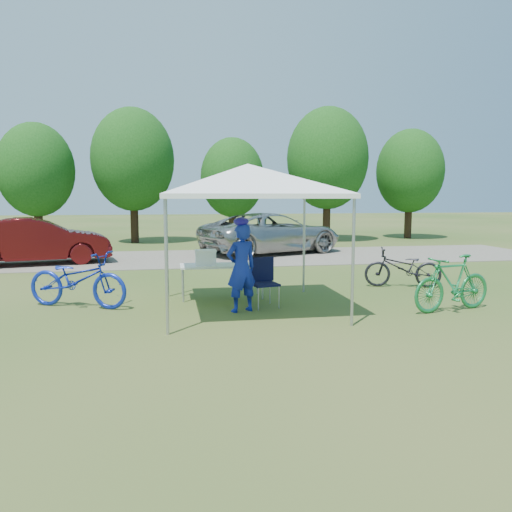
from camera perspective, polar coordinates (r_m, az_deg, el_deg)
The scene contains 14 objects.
ground at distance 9.52m, azimuth -0.92°, elevation -6.11°, with size 100.00×100.00×0.00m, color #2D5119.
gravel_strip at distance 17.36m, azimuth -5.06°, elevation -0.19°, with size 24.00×5.00×0.02m, color gray.
canopy at distance 9.29m, azimuth -0.95°, elevation 10.03°, with size 4.53×4.53×3.00m.
treeline at distance 23.28m, azimuth -7.18°, elevation 10.26°, with size 24.89×4.28×6.30m.
folding_table at distance 10.49m, azimuth -3.94°, elevation -1.21°, with size 1.73×0.72×0.71m.
folding_chair at distance 9.72m, azimuth 0.84°, elevation -2.47°, with size 0.57×0.60×0.95m.
cooler at distance 10.44m, azimuth -5.78°, elevation -0.14°, with size 0.44×0.30×0.32m.
ice_cream_cup at distance 10.50m, azimuth -1.20°, elevation -0.80°, with size 0.07×0.07×0.06m, color gold.
cyclist at distance 9.21m, azimuth -1.69°, elevation -1.37°, with size 0.60×0.39×1.64m, color #122399.
bike_blue at distance 10.19m, azimuth -19.72°, elevation -2.54°, with size 0.72×2.07×1.09m, color #132AAD.
bike_green at distance 9.99m, azimuth 21.54°, elevation -2.90°, with size 0.50×1.76×1.06m, color #1D8242.
bike_dark at distance 12.22m, azimuth 16.45°, elevation -1.29°, with size 0.62×1.77×0.93m, color black.
minivan at distance 18.55m, azimuth 1.83°, elevation 2.65°, with size 2.49×5.41×1.50m, color #ACABA7.
sedan at distance 16.98m, azimuth -23.76°, elevation 1.57°, with size 1.53×4.38×1.44m, color #4F0D0E.
Camera 1 is at (-1.45, -9.17, 2.14)m, focal length 35.00 mm.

